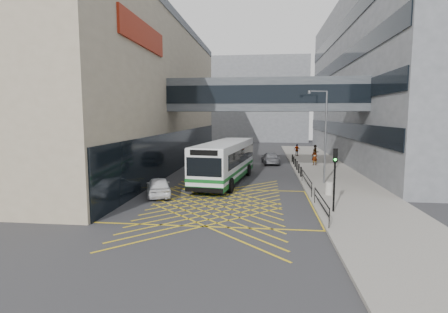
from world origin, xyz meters
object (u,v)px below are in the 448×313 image
(bus, at_px, (225,160))
(pedestrian_c, at_px, (297,150))
(litter_bin, at_px, (329,188))
(pedestrian_b, at_px, (316,153))
(traffic_light, at_px, (335,171))
(street_lamp, at_px, (324,131))
(car_dark, at_px, (221,159))
(car_silver, at_px, (270,158))
(car_white, at_px, (159,186))
(pedestrian_a, at_px, (315,157))

(bus, relative_size, pedestrian_c, 7.85)
(litter_bin, relative_size, pedestrian_b, 0.47)
(traffic_light, distance_m, street_lamp, 8.97)
(bus, relative_size, pedestrian_b, 6.72)
(bus, height_order, car_dark, bus)
(car_silver, height_order, litter_bin, car_silver)
(bus, xyz_separation_m, pedestrian_c, (7.68, 18.84, -0.87))
(car_dark, distance_m, pedestrian_c, 13.04)
(car_white, relative_size, car_dark, 0.87)
(car_silver, height_order, pedestrian_b, pedestrian_b)
(car_white, distance_m, car_dark, 15.77)
(car_dark, bearing_deg, traffic_light, 119.93)
(traffic_light, xyz_separation_m, litter_bin, (0.53, 4.46, -1.93))
(car_silver, relative_size, pedestrian_b, 2.45)
(street_lamp, height_order, pedestrian_a, street_lamp)
(car_dark, relative_size, pedestrian_c, 3.12)
(bus, height_order, pedestrian_b, bus)
(bus, bearing_deg, car_white, -117.36)
(pedestrian_a, bearing_deg, car_dark, -24.93)
(pedestrian_b, bearing_deg, car_dark, 177.81)
(car_white, relative_size, pedestrian_c, 2.71)
(pedestrian_b, bearing_deg, litter_bin, -120.48)
(pedestrian_a, xyz_separation_m, pedestrian_b, (0.74, 4.55, 0.02))
(pedestrian_a, bearing_deg, car_silver, -45.39)
(traffic_light, height_order, litter_bin, traffic_light)
(litter_bin, xyz_separation_m, pedestrian_c, (-0.08, 23.64, 0.35))
(litter_bin, bearing_deg, pedestrian_b, 84.74)
(car_white, bearing_deg, street_lamp, -175.97)
(street_lamp, bearing_deg, traffic_light, -111.08)
(car_silver, xyz_separation_m, pedestrian_b, (5.53, 2.87, 0.38))
(car_silver, distance_m, litter_bin, 16.83)
(car_white, xyz_separation_m, pedestrian_a, (12.86, 15.78, 0.38))
(car_dark, relative_size, pedestrian_a, 2.75)
(car_silver, distance_m, traffic_light, 21.19)
(pedestrian_a, height_order, pedestrian_b, pedestrian_b)
(car_dark, bearing_deg, litter_bin, 127.78)
(car_white, height_order, pedestrian_b, pedestrian_b)
(traffic_light, bearing_deg, car_white, 173.26)
(traffic_light, bearing_deg, pedestrian_a, 95.33)
(pedestrian_b, xyz_separation_m, pedestrian_c, (-1.85, 4.37, -0.13))
(street_lamp, xyz_separation_m, pedestrian_c, (-0.30, 19.35, -3.43))
(street_lamp, height_order, pedestrian_b, street_lamp)
(litter_bin, bearing_deg, car_white, -174.87)
(pedestrian_a, bearing_deg, traffic_light, 59.33)
(car_dark, xyz_separation_m, litter_bin, (9.40, -14.52, -0.17))
(pedestrian_c, bearing_deg, traffic_light, 121.73)
(car_white, height_order, pedestrian_a, pedestrian_a)
(litter_bin, bearing_deg, bus, 148.27)
(street_lamp, distance_m, pedestrian_c, 19.66)
(bus, height_order, street_lamp, street_lamp)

